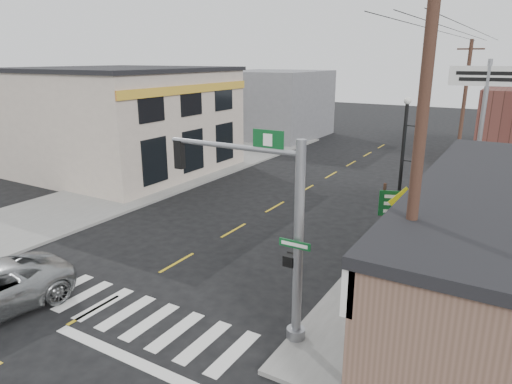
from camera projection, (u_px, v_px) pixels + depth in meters
The scene contains 18 objects.
ground at pixel (94, 310), 14.38m from camera, with size 140.00×140.00×0.00m, color black.
sidewalk_right at pixel (460, 231), 20.68m from camera, with size 6.00×38.00×0.13m, color slate.
sidewalk_left at pixel (160, 179), 29.48m from camera, with size 6.00×38.00×0.13m, color slate.
center_line at pixel (234, 230), 20.97m from camera, with size 0.12×56.00×0.01m, color gold.
crosswalk at pixel (104, 304), 14.71m from camera, with size 11.00×2.20×0.01m, color silver.
left_building at pixel (123, 122), 31.32m from camera, with size 12.00×12.00×6.80m, color #BFB09F.
bldg_distant_left at pixel (274, 104), 45.24m from camera, with size 9.00×10.00×6.40m, color slate.
traffic_signal_pole at pixel (276, 218), 12.11m from camera, with size 4.54×0.37×5.75m.
guide_sign at pixel (400, 211), 17.51m from camera, with size 1.63×0.14×2.86m.
fire_hydrant at pixel (378, 272), 15.75m from camera, with size 0.23×0.23×0.74m.
ped_crossing_sign at pixel (404, 213), 16.58m from camera, with size 1.20×0.08×3.08m.
lamp_post at pixel (404, 155), 19.92m from camera, with size 0.77×0.60×5.90m.
dance_center_sign at pixel (485, 100), 22.04m from camera, with size 3.51×0.22×7.46m.
bare_tree at pixel (496, 190), 13.60m from camera, with size 2.37×2.37×4.74m.
shrub_front at pixel (464, 322), 12.52m from camera, with size 1.47×1.47×1.10m, color #1A3818.
shrub_back at pixel (403, 265), 16.12m from camera, with size 1.20×1.20×0.90m, color black.
utility_pole_near at pixel (416, 182), 9.82m from camera, with size 1.67×0.25×9.62m.
utility_pole_far at pixel (463, 112), 27.37m from camera, with size 1.49×0.22×8.54m.
Camera 1 is at (10.89, -8.34, 7.65)m, focal length 32.00 mm.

